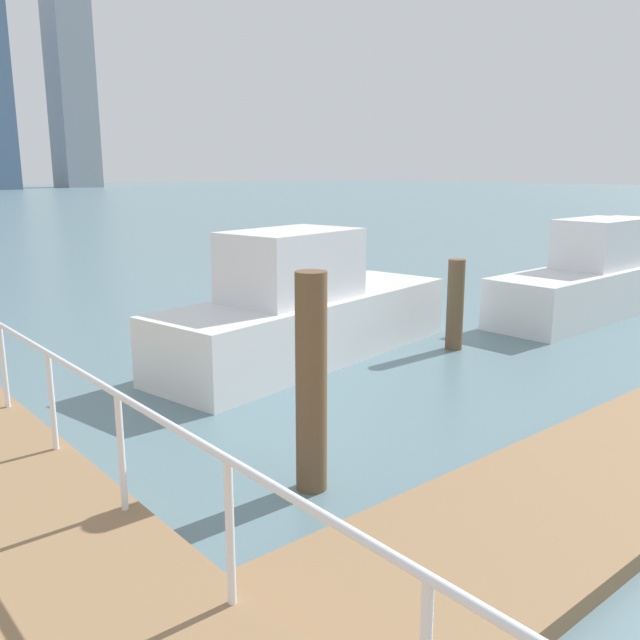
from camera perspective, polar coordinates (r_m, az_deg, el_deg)
The scene contains 9 objects.
ground_plane at distance 15.19m, azimuth -18.94°, elevation -0.51°, with size 300.00×300.00×0.00m, color slate.
floating_dock at distance 8.61m, azimuth 25.43°, elevation -10.36°, with size 11.17×2.00×0.18m, color #93704C.
boardwalk_railing at distance 5.22m, azimuth -12.90°, elevation -10.63°, with size 0.06×28.80×1.08m.
dock_piling_0 at distance 6.84m, azimuth -0.75°, elevation -5.43°, with size 0.33×0.33×2.31m, color brown.
dock_piling_1 at distance 12.63m, azimuth 11.43°, elevation 1.28°, with size 0.31×0.31×1.69m, color brown.
moored_boat_1 at distance 22.41m, azimuth 23.44°, elevation 4.92°, with size 4.15×1.49×1.86m.
moored_boat_3 at distance 16.52m, azimuth 21.91°, elevation 3.11°, with size 5.95×1.84×2.19m.
moored_boat_4 at distance 11.80m, azimuth -1.25°, elevation 0.68°, with size 6.44×2.92×2.29m.
skyline_tower_5 at distance 143.40m, azimuth -20.65°, elevation 21.05°, with size 6.88×7.62×52.26m, color #8C939E.
Camera 1 is at (-5.30, 6.14, 3.27)m, focal length 37.63 mm.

